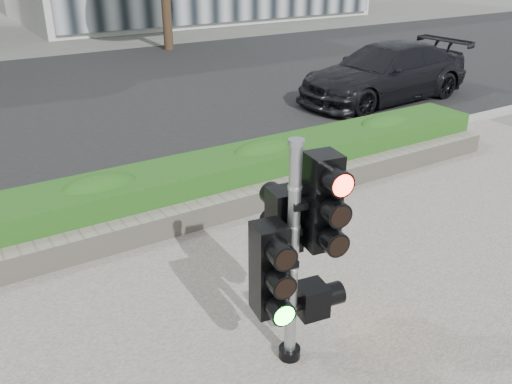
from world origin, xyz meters
The scene contains 7 objects.
ground centered at (0.00, 0.00, 0.00)m, with size 120.00×120.00×0.00m, color #51514C.
road centered at (0.00, 10.00, 0.01)m, with size 60.00×13.00×0.02m, color black.
curb centered at (0.00, 3.15, 0.06)m, with size 60.00×0.25×0.12m, color gray.
stone_wall centered at (0.00, 1.90, 0.20)m, with size 12.00×0.32×0.34m, color gray.
hedge centered at (0.00, 2.55, 0.37)m, with size 12.00×1.00×0.68m, color #377A25.
traffic_signal centered at (-0.47, -1.03, 1.28)m, with size 0.81×0.63×2.26m.
car_dark centered at (7.21, 5.63, 0.73)m, with size 2.00×4.92×1.43m, color black.
Camera 1 is at (-3.01, -4.43, 3.74)m, focal length 38.00 mm.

